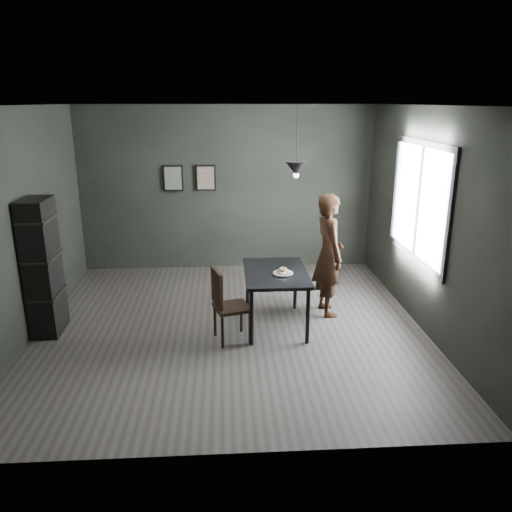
{
  "coord_description": "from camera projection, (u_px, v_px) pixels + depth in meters",
  "views": [
    {
      "loc": [
        -0.04,
        -6.03,
        2.85
      ],
      "look_at": [
        0.35,
        0.05,
        0.95
      ],
      "focal_mm": 35.0,
      "sensor_mm": 36.0,
      "label": 1
    }
  ],
  "objects": [
    {
      "name": "ground",
      "position": [
        230.0,
        326.0,
        6.59
      ],
      "size": [
        5.0,
        5.0,
        0.0
      ],
      "primitive_type": "plane",
      "color": "#36322F",
      "rests_on": "ground"
    },
    {
      "name": "ceiling",
      "position": [
        226.0,
        105.0,
        5.76
      ],
      "size": [
        5.0,
        5.0,
        0.02
      ],
      "color": "silver",
      "rests_on": "ground"
    },
    {
      "name": "white_plate",
      "position": [
        283.0,
        274.0,
        6.31
      ],
      "size": [
        0.23,
        0.23,
        0.01
      ],
      "primitive_type": "cylinder",
      "color": "silver",
      "rests_on": "cafe_table"
    },
    {
      "name": "pendant_lamp",
      "position": [
        296.0,
        169.0,
        6.13
      ],
      "size": [
        0.28,
        0.28,
        0.86
      ],
      "color": "black",
      "rests_on": "ground"
    },
    {
      "name": "woman",
      "position": [
        329.0,
        255.0,
        6.78
      ],
      "size": [
        0.48,
        0.67,
        1.69
      ],
      "primitive_type": "imported",
      "rotation": [
        0.0,
        0.0,
        1.7
      ],
      "color": "black",
      "rests_on": "ground"
    },
    {
      "name": "framed_print_right",
      "position": [
        206.0,
        178.0,
        8.45
      ],
      "size": [
        0.34,
        0.04,
        0.44
      ],
      "color": "black",
      "rests_on": "ground"
    },
    {
      "name": "donut_pile",
      "position": [
        283.0,
        271.0,
        6.3
      ],
      "size": [
        0.17,
        0.18,
        0.08
      ],
      "rotation": [
        0.0,
        0.0,
        0.1
      ],
      "color": "beige",
      "rests_on": "white_plate"
    },
    {
      "name": "wood_chair",
      "position": [
        225.0,
        301.0,
        6.05
      ],
      "size": [
        0.5,
        0.5,
        0.93
      ],
      "rotation": [
        0.0,
        0.0,
        0.28
      ],
      "color": "black",
      "rests_on": "ground"
    },
    {
      "name": "back_wall",
      "position": [
        227.0,
        189.0,
        8.56
      ],
      "size": [
        5.0,
        0.1,
        2.8
      ],
      "primitive_type": "cube",
      "color": "black",
      "rests_on": "ground"
    },
    {
      "name": "cafe_table",
      "position": [
        276.0,
        277.0,
        6.43
      ],
      "size": [
        0.8,
        1.2,
        0.75
      ],
      "color": "black",
      "rests_on": "ground"
    },
    {
      "name": "shelf_unit",
      "position": [
        43.0,
        267.0,
        6.21
      ],
      "size": [
        0.34,
        0.58,
        1.73
      ],
      "primitive_type": "cube",
      "rotation": [
        0.0,
        0.0,
        0.02
      ],
      "color": "black",
      "rests_on": "ground"
    },
    {
      "name": "framed_print_left",
      "position": [
        173.0,
        178.0,
        8.41
      ],
      "size": [
        0.34,
        0.04,
        0.44
      ],
      "color": "black",
      "rests_on": "ground"
    },
    {
      "name": "window_assembly",
      "position": [
        419.0,
        202.0,
        6.46
      ],
      "size": [
        0.04,
        1.96,
        1.56
      ],
      "color": "white",
      "rests_on": "ground"
    }
  ]
}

